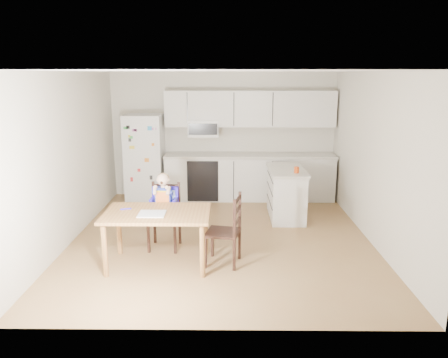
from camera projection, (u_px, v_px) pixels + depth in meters
room at (222, 153)px, 6.91m from camera, size 4.52×5.01×2.51m
refrigerator at (145, 158)px, 8.65m from camera, size 0.72×0.70×1.70m
kitchen_run at (248, 156)px, 8.71m from camera, size 3.37×0.62×2.15m
kitchen_island at (286, 193)px, 7.63m from camera, size 0.62×1.18×0.87m
red_cup at (297, 170)px, 7.20m from camera, size 0.08×0.08×0.10m
dining_table at (157, 219)px, 5.65m from camera, size 1.36×0.88×0.73m
napkin at (152, 214)px, 5.53m from camera, size 0.34×0.29×0.01m
toddler_spoon at (125, 209)px, 5.72m from camera, size 0.12×0.06×0.02m
chair_booster at (164, 203)px, 6.24m from camera, size 0.45×0.45×1.11m
chair_side at (230, 226)px, 5.69m from camera, size 0.50×0.50×0.95m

